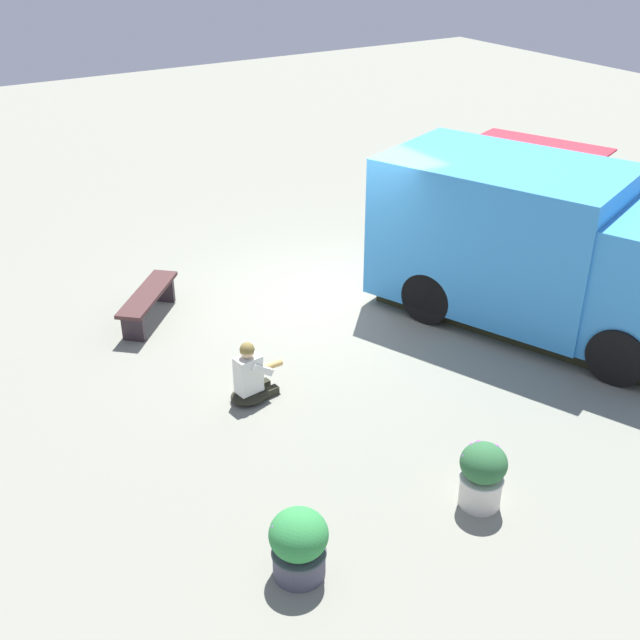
% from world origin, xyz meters
% --- Properties ---
extents(ground_plane, '(40.00, 40.00, 0.00)m').
position_xyz_m(ground_plane, '(0.00, 0.00, 0.00)').
color(ground_plane, gray).
extents(food_truck, '(3.88, 5.46, 2.43)m').
position_xyz_m(food_truck, '(-2.30, 2.22, 1.18)').
color(food_truck, '#3992DE').
rests_on(food_truck, ground_plane).
extents(person_customer, '(0.80, 0.50, 0.86)m').
position_xyz_m(person_customer, '(2.43, 1.87, 0.32)').
color(person_customer, '#28281C').
rests_on(person_customer, ground_plane).
extents(planter_flowering_near, '(0.58, 0.58, 0.75)m').
position_xyz_m(planter_flowering_near, '(3.43, 4.83, 0.39)').
color(planter_flowering_near, '#4B4B5B').
rests_on(planter_flowering_near, ground_plane).
extents(planter_flowering_far, '(0.51, 0.51, 0.77)m').
position_xyz_m(planter_flowering_far, '(1.25, 5.00, 0.41)').
color(planter_flowering_far, silver).
rests_on(planter_flowering_far, ground_plane).
extents(plaza_bench, '(1.39, 1.48, 0.48)m').
position_xyz_m(plaza_bench, '(2.77, -0.92, 0.36)').
color(plaza_bench, '#492C2B').
rests_on(plaza_bench, ground_plane).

